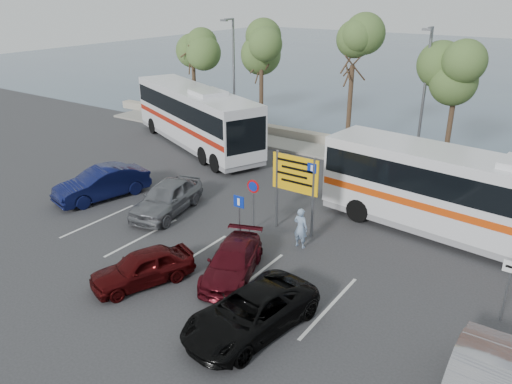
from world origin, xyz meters
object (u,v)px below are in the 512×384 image
Objects in this scene: car_red at (143,267)px; pedestrian_near at (301,228)px; street_lamp_left at (233,73)px; coach_bus_right at (471,202)px; coach_bus_left at (196,119)px; car_blue at (102,183)px; suv_black at (251,312)px; street_lamp_right at (423,95)px; car_silver_a at (167,198)px; car_maroon at (232,262)px; direction_sign at (295,180)px; pedestrian_far at (466,222)px.

pedestrian_near reaches higher than car_red.
coach_bus_right is at bearing -21.86° from street_lamp_left.
coach_bus_left is 9.81m from car_blue.
coach_bus_right is at bearing 76.96° from suv_black.
coach_bus_left is at bearing -167.77° from street_lamp_right.
street_lamp_left is at bearing 100.17° from car_silver_a.
street_lamp_right is 1.96× the size of car_maroon.
street_lamp_right is 0.61× the size of coach_bus_left.
car_silver_a is at bearing -67.41° from street_lamp_left.
suv_black is at bearing 22.42° from car_red.
car_silver_a is (-12.50, -5.00, -1.07)m from coach_bus_right.
direction_sign is 2.11m from pedestrian_near.
pedestrian_near is (0.96, 3.41, 0.28)m from car_maroon.
car_blue reaches higher than suv_black.
street_lamp_left is at bearing -40.79° from pedestrian_near.
car_silver_a is 6.61m from car_maroon.
street_lamp_right is 0.62× the size of coach_bus_right.
pedestrian_near is (0.94, -1.07, -1.56)m from direction_sign.
suv_black is at bearing -44.35° from coach_bus_left.
car_blue is 8.80m from car_red.
suv_black is (8.39, -5.00, -0.12)m from car_silver_a.
pedestrian_far is (16.42, 5.55, 0.09)m from car_blue.
coach_bus_right reaches higher than car_silver_a.
car_maroon is 10.10m from pedestrian_far.
car_maroon is (11.92, -11.78, -1.31)m from coach_bus_left.
pedestrian_far reaches higher than car_red.
car_maroon is 2.35× the size of pedestrian_near.
suv_black is (-4.11, -10.00, -1.19)m from coach_bus_right.
car_silver_a is 9.77m from suv_black.
car_blue is 2.73× the size of pedestrian_far.
direction_sign reaches higher than car_maroon.
street_lamp_right is at bearing 100.61° from suv_black.
suv_black is 10.78m from pedestrian_far.
pedestrian_near is at bearing 20.18° from car_blue.
car_blue is at bearing -133.66° from street_lamp_right.
street_lamp_right is at bearing 12.23° from coach_bus_left.
car_silver_a is (5.00, -12.02, -3.83)m from street_lamp_left.
coach_bus_left is at bearing 148.53° from direction_sign.
suv_black is (13.39, -17.02, -3.94)m from street_lamp_left.
coach_bus_right is 13.45m from car_red.
suv_black is at bearing -112.33° from coach_bus_right.
street_lamp_left reaches higher than car_red.
car_red is at bearing -104.52° from street_lamp_right.
direction_sign reaches higher than pedestrian_near.
direction_sign is 7.38m from pedestrian_far.
street_lamp_right reaches higher than car_blue.
car_red is at bearing -109.80° from direction_sign.
street_lamp_right is at bearing 61.51° from car_maroon.
coach_bus_left reaches higher than car_silver_a.
car_red is (-2.40, -2.22, 0.05)m from car_maroon.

